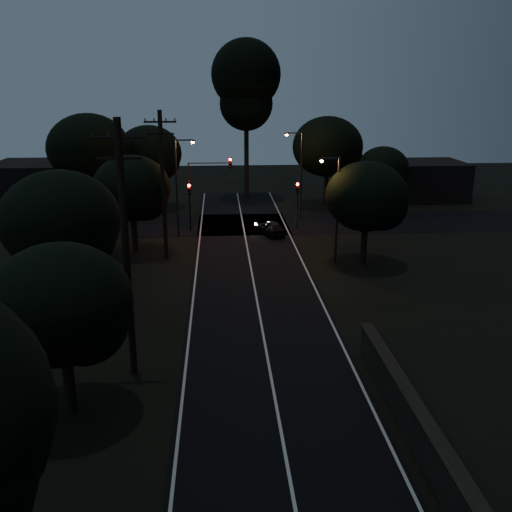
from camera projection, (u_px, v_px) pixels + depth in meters
road_surface at (249, 260)px, 41.00m from camera, size 60.00×70.00×0.03m
utility_pole_mid at (126, 248)px, 23.56m from camera, size 2.20×0.30×11.00m
utility_pole_far at (163, 184)px, 39.85m from camera, size 2.20×0.30×10.50m
tree_left_b at (65, 307)px, 20.88m from camera, size 5.32×5.32×6.76m
tree_left_c at (64, 224)px, 30.02m from camera, size 6.30×6.30×7.96m
tree_left_d at (134, 190)px, 41.74m from camera, size 5.72×5.72×7.26m
tree_far_nw at (151, 155)px, 56.77m from camera, size 6.51×6.51×8.24m
tree_far_w at (91, 151)px, 52.35m from camera, size 7.55×7.55×9.62m
tree_far_ne at (330, 148)px, 57.74m from camera, size 7.15×7.15×9.04m
tree_far_e at (385, 169)px, 55.75m from camera, size 4.98×4.98×6.32m
tree_right_a at (370, 198)px, 38.97m from camera, size 5.65×5.65×7.19m
tall_pine at (246, 84)px, 60.31m from camera, size 7.37×7.37×16.75m
building_left at (46, 184)px, 59.02m from camera, size 10.00×8.00×4.40m
building_right at (420, 180)px, 62.55m from camera, size 9.00×7.00×4.00m
signal_left at (190, 198)px, 48.34m from camera, size 0.28×0.35×4.10m
signal_right at (297, 197)px, 48.92m from camera, size 0.28×0.35×4.10m
signal_mast at (209, 180)px, 48.01m from camera, size 3.70×0.35×6.25m
streetlight_a at (179, 181)px, 45.87m from camera, size 1.66×0.26×8.00m
streetlight_b at (299, 169)px, 52.27m from camera, size 1.66×0.26×8.00m
streetlight_c at (335, 203)px, 39.02m from camera, size 1.46×0.26×7.50m
car at (270, 228)px, 47.69m from camera, size 2.56×3.81×1.21m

